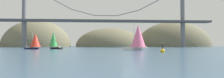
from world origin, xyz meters
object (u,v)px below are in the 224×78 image
at_px(sailboat_scarlet_sail, 35,41).
at_px(channel_buoy, 162,51).
at_px(sailboat_yellow_sail, 138,39).
at_px(sailboat_pink_spinnaker, 138,37).
at_px(sailboat_green_sail, 54,40).

xyz_separation_m(sailboat_scarlet_sail, channel_buoy, (40.46, -31.05, -2.98)).
relative_size(sailboat_scarlet_sail, sailboat_yellow_sail, 0.78).
bearing_deg(sailboat_yellow_sail, sailboat_pink_spinnaker, -101.93).
bearing_deg(channel_buoy, sailboat_green_sail, 134.38).
xyz_separation_m(sailboat_pink_spinnaker, sailboat_green_sail, (-31.55, 18.50, -0.70)).
bearing_deg(sailboat_pink_spinnaker, sailboat_yellow_sail, 78.07).
relative_size(sailboat_pink_spinnaker, sailboat_green_sail, 1.30).
height_order(sailboat_pink_spinnaker, channel_buoy, sailboat_pink_spinnaker).
distance_m(sailboat_yellow_sail, sailboat_pink_spinnaker, 18.36).
height_order(sailboat_scarlet_sail, channel_buoy, sailboat_scarlet_sail).
distance_m(sailboat_yellow_sail, channel_buoy, 34.71).
relative_size(sailboat_yellow_sail, channel_buoy, 3.48).
bearing_deg(sailboat_yellow_sail, sailboat_green_sail, 179.13).
bearing_deg(sailboat_green_sail, sailboat_scarlet_sail, -147.59).
xyz_separation_m(sailboat_yellow_sail, sailboat_pink_spinnaker, (-3.80, -17.97, 0.14)).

